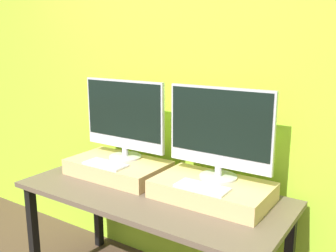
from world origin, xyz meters
The scene contains 8 objects.
wall_back centered at (0.00, 0.78, 1.30)m, with size 8.00×0.04×2.60m.
workbench centered at (0.00, 0.35, 0.64)m, with size 1.58×0.71×0.72m.
wooden_riser_left centered at (-0.34, 0.45, 0.77)m, with size 0.63×0.38×0.10m.
monitor_left centered at (-0.34, 0.52, 1.09)m, with size 0.61×0.21×0.51m.
keyboard_left centered at (-0.34, 0.34, 0.83)m, with size 0.28×0.13×0.01m.
wooden_riser_right centered at (0.34, 0.45, 0.77)m, with size 0.63×0.38×0.10m.
monitor_right centered at (0.34, 0.52, 1.09)m, with size 0.61×0.21×0.51m.
keyboard_right centered at (0.34, 0.34, 0.83)m, with size 0.28×0.13×0.01m.
Camera 1 is at (1.20, -1.29, 1.57)m, focal length 40.00 mm.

